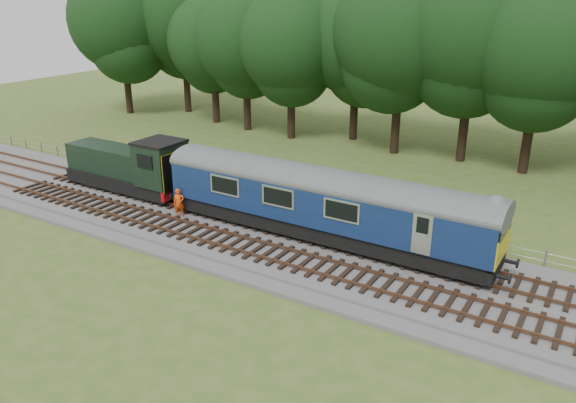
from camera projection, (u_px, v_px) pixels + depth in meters
The scene contains 9 objects.
ground at pixel (252, 239), 30.35m from camera, with size 120.00×120.00×0.00m, color #3F5920.
ballast at pixel (252, 236), 30.29m from camera, with size 70.00×7.00×0.35m, color #4C4C4F.
track_north at pixel (267, 223), 31.32m from camera, with size 67.20×2.40×0.21m.
track_south at pixel (235, 243), 28.93m from camera, with size 67.20×2.40×0.21m.
fence at pixel (295, 212), 33.93m from camera, with size 64.00×0.12×1.00m, color #6B6054, non-canonical shape.
tree_line at pixel (400, 147), 47.86m from camera, with size 70.00×8.00×18.00m, color black, non-canonical shape.
dmu_railcar at pixel (322, 198), 28.84m from camera, with size 18.05×2.86×3.88m.
shunter_loco at pixel (130, 167), 35.87m from camera, with size 8.91×2.60×3.38m.
worker at pixel (179, 203), 32.13m from camera, with size 0.61×0.40×1.67m, color #FB480D.
Camera 1 is at (16.09, -22.53, 12.76)m, focal length 35.00 mm.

